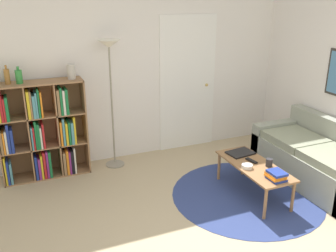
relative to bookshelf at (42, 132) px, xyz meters
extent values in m
cube|color=silver|center=(1.43, 0.22, 0.69)|extent=(7.36, 0.05, 2.60)
cube|color=white|center=(2.15, 0.18, 0.39)|extent=(0.89, 0.02, 2.00)
sphere|color=tan|center=(2.46, 0.16, 0.35)|extent=(0.04, 0.04, 0.04)
cube|color=silver|center=(3.63, -1.16, 0.69)|extent=(0.05, 5.71, 2.60)
cylinder|color=navy|center=(2.17, -1.48, -0.61)|extent=(1.79, 1.79, 0.01)
cube|color=#936B47|center=(0.56, 0.00, 0.02)|extent=(0.02, 0.34, 1.26)
cube|color=#936B47|center=(0.02, 0.00, 0.64)|extent=(1.09, 0.34, 0.02)
cube|color=#936B47|center=(0.02, 0.00, -0.60)|extent=(1.09, 0.34, 0.02)
cube|color=#936B47|center=(0.02, 0.16, 0.02)|extent=(1.09, 0.02, 1.26)
cube|color=#936B47|center=(-0.15, 0.00, 0.02)|extent=(0.02, 0.32, 1.23)
cube|color=#936B47|center=(0.20, 0.00, 0.02)|extent=(0.02, 0.32, 1.23)
cube|color=#936B47|center=(0.02, 0.00, -0.18)|extent=(1.05, 0.32, 0.02)
cube|color=#936B47|center=(0.02, 0.00, 0.23)|extent=(1.05, 0.32, 0.02)
cube|color=gold|center=(-0.48, -0.03, -0.41)|extent=(0.02, 0.26, 0.36)
cube|color=navy|center=(-0.46, -0.05, -0.44)|extent=(0.03, 0.22, 0.31)
cube|color=teal|center=(-0.43, -0.06, -0.45)|extent=(0.03, 0.20, 0.28)
cube|color=navy|center=(-0.12, -0.05, -0.44)|extent=(0.03, 0.23, 0.31)
cube|color=#7F287A|center=(-0.08, -0.07, -0.45)|extent=(0.03, 0.19, 0.28)
cube|color=gold|center=(-0.05, -0.04, -0.43)|extent=(0.02, 0.24, 0.32)
cube|color=#B21E23|center=(-0.02, -0.03, -0.41)|extent=(0.03, 0.26, 0.36)
cube|color=#7F287A|center=(0.02, -0.03, -0.41)|extent=(0.03, 0.25, 0.37)
cube|color=#196B38|center=(0.05, -0.06, -0.41)|extent=(0.03, 0.20, 0.36)
cube|color=olive|center=(0.23, -0.04, -0.44)|extent=(0.03, 0.25, 0.31)
cube|color=orange|center=(0.27, -0.04, -0.43)|extent=(0.03, 0.24, 0.33)
cube|color=#7F287A|center=(0.30, -0.04, -0.44)|extent=(0.02, 0.24, 0.31)
cube|color=black|center=(0.33, -0.03, -0.43)|extent=(0.03, 0.27, 0.33)
cube|color=silver|center=(0.37, -0.03, -0.42)|extent=(0.02, 0.27, 0.35)
cube|color=olive|center=(-0.48, -0.07, -0.03)|extent=(0.03, 0.19, 0.28)
cube|color=orange|center=(-0.45, -0.07, -0.04)|extent=(0.02, 0.19, 0.27)
cube|color=silver|center=(-0.43, -0.06, -0.03)|extent=(0.02, 0.20, 0.29)
cube|color=navy|center=(-0.40, -0.03, 0.01)|extent=(0.03, 0.26, 0.37)
cube|color=navy|center=(-0.36, -0.07, -0.02)|extent=(0.03, 0.19, 0.30)
cube|color=teal|center=(-0.13, -0.05, -0.03)|extent=(0.02, 0.22, 0.29)
cube|color=#B21E23|center=(-0.10, -0.03, -0.02)|extent=(0.02, 0.26, 0.30)
cube|color=#196B38|center=(-0.08, -0.05, 0.01)|extent=(0.02, 0.23, 0.37)
cube|color=#196B38|center=(-0.05, -0.05, -0.01)|extent=(0.03, 0.23, 0.33)
cube|color=silver|center=(-0.02, -0.05, -0.04)|extent=(0.02, 0.23, 0.28)
cube|color=#B21E23|center=(0.01, -0.04, -0.01)|extent=(0.02, 0.25, 0.32)
cube|color=orange|center=(0.23, -0.04, -0.02)|extent=(0.03, 0.25, 0.32)
cube|color=teal|center=(0.26, -0.06, 0.00)|extent=(0.03, 0.20, 0.35)
cube|color=gold|center=(0.30, -0.03, -0.03)|extent=(0.03, 0.27, 0.29)
cube|color=#196B38|center=(0.33, -0.03, -0.02)|extent=(0.03, 0.26, 0.30)
cube|color=teal|center=(0.37, -0.04, -0.03)|extent=(0.03, 0.24, 0.29)
cube|color=gold|center=(0.40, -0.03, 0.01)|extent=(0.02, 0.26, 0.36)
cube|color=#B21E23|center=(-0.42, -0.03, 0.42)|extent=(0.03, 0.26, 0.37)
cube|color=#B21E23|center=(-0.39, -0.05, 0.38)|extent=(0.02, 0.22, 0.28)
cube|color=#196B38|center=(-0.36, -0.06, 0.38)|extent=(0.03, 0.21, 0.30)
cube|color=gold|center=(-0.12, -0.05, 0.40)|extent=(0.03, 0.22, 0.34)
cube|color=olive|center=(-0.09, -0.04, 0.40)|extent=(0.02, 0.25, 0.34)
cube|color=teal|center=(-0.06, -0.04, 0.38)|extent=(0.03, 0.25, 0.28)
cube|color=teal|center=(-0.03, -0.03, 0.39)|extent=(0.02, 0.27, 0.32)
cube|color=#196B38|center=(0.00, -0.06, 0.41)|extent=(0.02, 0.20, 0.35)
cube|color=orange|center=(0.03, -0.03, 0.39)|extent=(0.02, 0.27, 0.32)
cube|color=olive|center=(0.23, -0.07, 0.40)|extent=(0.03, 0.19, 0.32)
cube|color=#196B38|center=(0.27, -0.07, 0.41)|extent=(0.03, 0.19, 0.35)
cube|color=silver|center=(0.30, -0.04, 0.39)|extent=(0.03, 0.24, 0.31)
cube|color=#196B38|center=(0.33, -0.06, 0.40)|extent=(0.03, 0.20, 0.33)
cylinder|color=gray|center=(0.92, -0.05, -0.60)|extent=(0.26, 0.26, 0.01)
cylinder|color=gray|center=(0.92, -0.05, 0.26)|extent=(0.02, 0.02, 1.63)
cone|color=white|center=(0.92, -0.05, 1.07)|extent=(0.30, 0.30, 0.10)
cube|color=gray|center=(3.18, -1.51, -0.40)|extent=(0.81, 1.72, 0.42)
cube|color=gray|center=(3.18, -0.73, -0.33)|extent=(0.81, 0.16, 0.56)
cube|color=gray|center=(3.10, -1.86, -0.14)|extent=(0.61, 0.68, 0.10)
cube|color=gray|center=(3.10, -1.16, -0.14)|extent=(0.61, 0.68, 0.10)
cube|color=#996B42|center=(2.24, -1.48, -0.23)|extent=(0.45, 1.06, 0.02)
cylinder|color=#996B42|center=(2.05, -1.97, -0.43)|extent=(0.04, 0.04, 0.37)
cylinder|color=#996B42|center=(2.05, -1.00, -0.43)|extent=(0.04, 0.04, 0.37)
cylinder|color=#996B42|center=(2.42, -1.97, -0.43)|extent=(0.04, 0.04, 0.37)
cylinder|color=#996B42|center=(2.42, -1.00, -0.43)|extent=(0.04, 0.04, 0.37)
cube|color=black|center=(2.26, -1.15, -0.21)|extent=(0.35, 0.27, 0.02)
cylinder|color=silver|center=(2.11, -1.52, -0.20)|extent=(0.13, 0.13, 0.04)
cube|color=navy|center=(2.24, -1.88, -0.21)|extent=(0.16, 0.19, 0.02)
cube|color=orange|center=(2.23, -1.87, -0.18)|extent=(0.16, 0.19, 0.02)
cube|color=orange|center=(2.24, -1.87, -0.16)|extent=(0.16, 0.19, 0.02)
cube|color=navy|center=(2.24, -1.88, -0.14)|extent=(0.16, 0.19, 0.03)
cylinder|color=#28282D|center=(2.37, -1.58, -0.17)|extent=(0.08, 0.08, 0.09)
cube|color=black|center=(2.26, -1.39, -0.21)|extent=(0.07, 0.17, 0.02)
cylinder|color=olive|center=(-0.31, 0.02, 0.74)|extent=(0.07, 0.07, 0.18)
cylinder|color=olive|center=(-0.31, 0.02, 0.86)|extent=(0.03, 0.03, 0.05)
cylinder|color=#2D8438|center=(-0.18, 0.00, 0.73)|extent=(0.08, 0.08, 0.17)
cylinder|color=#2D8438|center=(-0.18, 0.00, 0.84)|extent=(0.03, 0.03, 0.04)
cylinder|color=#B7B2A8|center=(0.44, 0.00, 0.75)|extent=(0.10, 0.10, 0.19)
camera|label=1|loc=(-0.23, -4.75, 1.70)|focal=40.00mm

